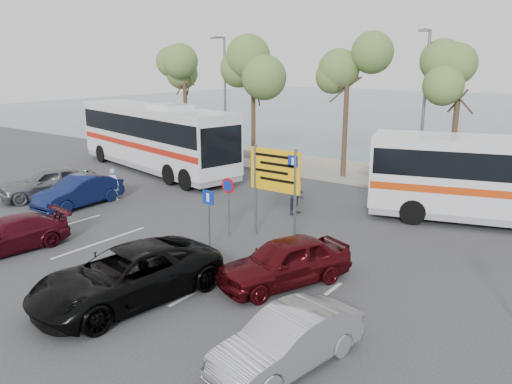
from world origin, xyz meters
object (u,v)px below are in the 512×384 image
Objects in this scene: coach_bus_left at (154,139)px; car_blue at (79,191)px; car_silver_a at (49,183)px; car_silver_b at (288,340)px; street_lamp_right at (424,103)px; direction_sign at (275,178)px; street_lamp_left at (224,94)px; car_maroon at (8,235)px; suv_black at (127,275)px; pedestrian_far at (298,195)px; pedestrian_near at (114,184)px; car_red at (285,261)px.

car_blue is at bearing -68.50° from coach_bus_left.
car_silver_a reaches higher than car_blue.
street_lamp_right is at bearing 111.24° from car_silver_b.
direction_sign is at bearing 137.73° from car_silver_b.
coach_bus_left is (-2.00, -4.41, -2.63)m from street_lamp_left.
car_blue is (-12.00, -12.02, -3.89)m from street_lamp_right.
street_lamp_left is at bearing 65.58° from coach_bus_left.
car_silver_a is 1.07× the size of car_blue.
street_lamp_left is 1.74× the size of car_silver_a.
car_silver_a is 1.09× the size of car_maroon.
suv_black is at bearing -30.44° from car_blue.
pedestrian_far reaches higher than car_silver_b.
car_blue is 10.30m from pedestrian_far.
coach_bus_left reaches higher than car_maroon.
car_silver_a is 2.91× the size of pedestrian_near.
car_maroon is (3.00, -5.00, -0.10)m from car_blue.
street_lamp_left reaches higher than coach_bus_left.
pedestrian_far is at bearing 67.31° from car_maroon.
coach_bus_left reaches higher than car_silver_a.
pedestrian_near is (-14.44, 6.67, 0.15)m from car_silver_b.
coach_bus_left is 8.03× the size of pedestrian_far.
car_red is at bearing 146.50° from pedestrian_near.
coach_bus_left is (-15.00, -4.41, -2.63)m from street_lamp_right.
car_blue is at bearing 20.82° from car_silver_a.
car_silver_b is (15.90, -17.02, -3.96)m from street_lamp_left.
pedestrian_near reaches higher than car_maroon.
direction_sign reaches higher than suv_black.
coach_bus_left reaches higher than pedestrian_far.
car_silver_a is (0.54, -7.61, -1.19)m from coach_bus_left.
suv_black is (12.50, -12.61, -1.20)m from coach_bus_left.
car_maroon is at bearing -21.64° from car_silver_a.
car_silver_a reaches higher than suv_black.
coach_bus_left is 3.32× the size of car_maroon.
direction_sign is 0.84× the size of car_red.
street_lamp_right is 2.23× the size of direction_sign.
pedestrian_far is (-5.90, 10.00, 0.23)m from car_silver_b.
pedestrian_far is (10.00, -7.02, -3.73)m from street_lamp_left.
car_blue is 10.74m from suv_black.
street_lamp_left is 15.24m from direction_sign.
street_lamp_right is at bearing 42.37° from car_blue.
car_maroon is 2.42× the size of pedestrian_far.
street_lamp_left is at bearing 180.00° from street_lamp_right.
direction_sign is 9.69m from pedestrian_near.
pedestrian_far is at bearing -12.29° from coach_bus_left.
pedestrian_far reaches higher than car_blue.
car_red is (14.96, -1.43, -0.05)m from car_silver_a.
suv_black is (-0.50, -6.70, -1.66)m from direction_sign.
street_lamp_left is 0.57× the size of coach_bus_left.
car_maroon is 11.66m from pedestrian_far.
street_lamp_right is 10.73m from direction_sign.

